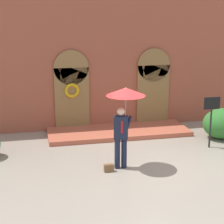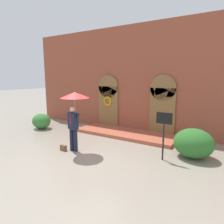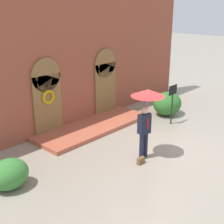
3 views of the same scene
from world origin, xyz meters
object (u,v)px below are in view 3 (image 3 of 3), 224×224
Objects in this scene: handbag at (141,161)px; sign_post at (172,98)px; shrub_right at (167,104)px; person_with_umbrella at (147,103)px; shrub_left at (9,174)px.

sign_post is at bearing 19.22° from handbag.
sign_post is 1.21× the size of shrub_right.
person_with_umbrella is 1.37× the size of sign_post.
handbag is at bearing -156.22° from shrub_right.
person_with_umbrella reaches higher than shrub_right.
shrub_left is at bearing 158.06° from person_with_umbrella.
sign_post is at bearing -138.10° from shrub_right.
shrub_right reaches higher than shrub_left.
person_with_umbrella is 2.10× the size of shrub_left.
shrub_left is (-3.61, 1.85, 0.33)m from handbag.
shrub_left is 8.17m from shrub_right.
person_with_umbrella is 3.44m from sign_post.
person_with_umbrella is at bearing 23.20° from handbag.
handbag is 0.16× the size of sign_post.
person_with_umbrella reaches higher than handbag.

